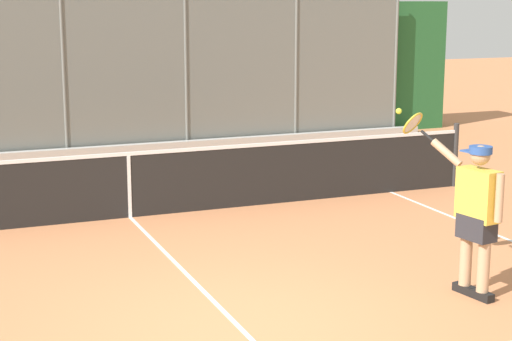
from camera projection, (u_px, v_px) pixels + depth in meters
The scene contains 4 objects.
ground_plane at pixel (239, 327), 8.10m from camera, with size 60.00×60.00×0.00m, color #C67A4C.
fence_backdrop at pixel (59, 77), 17.36m from camera, with size 18.28×1.37×3.18m.
tennis_net at pixel (129, 184), 12.07m from camera, with size 11.23×0.09×1.07m.
tennis_player at pixel (476, 209), 8.77m from camera, with size 0.63×1.31×1.92m.
Camera 1 is at (2.69, 7.14, 3.11)m, focal length 58.99 mm.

